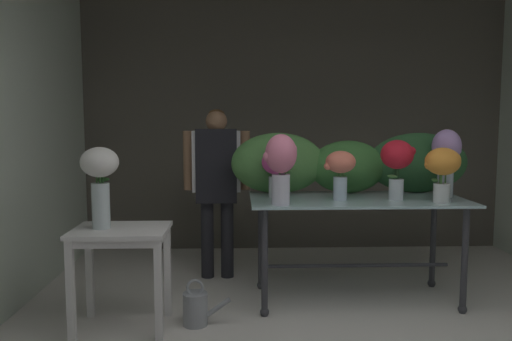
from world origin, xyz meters
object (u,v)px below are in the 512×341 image
at_px(vase_lilac_dahlias, 446,156).
at_px(vase_fuchsia_carnations, 277,167).
at_px(display_table_glass, 356,216).
at_px(vase_white_roses_tall, 100,177).
at_px(vase_crimson_snapdragons, 397,161).
at_px(side_table_white, 121,244).
at_px(vase_coral_hydrangea, 340,169).
at_px(vase_rosy_tulips, 281,163).
at_px(florist, 217,174).
at_px(watering_can, 196,308).
at_px(vase_sunset_peonies, 443,167).

height_order(vase_lilac_dahlias, vase_fuchsia_carnations, vase_lilac_dahlias).
height_order(display_table_glass, vase_white_roses_tall, vase_white_roses_tall).
height_order(vase_fuchsia_carnations, vase_white_roses_tall, vase_white_roses_tall).
bearing_deg(vase_crimson_snapdragons, vase_white_roses_tall, -170.40).
xyz_separation_m(display_table_glass, side_table_white, (-1.80, -0.49, -0.09)).
distance_m(side_table_white, vase_lilac_dahlias, 2.67).
relative_size(vase_crimson_snapdragons, vase_lilac_dahlias, 0.86).
relative_size(vase_coral_hydrangea, vase_fuchsia_carnations, 1.00).
height_order(side_table_white, vase_lilac_dahlias, vase_lilac_dahlias).
distance_m(vase_crimson_snapdragons, vase_rosy_tulips, 0.95).
bearing_deg(display_table_glass, vase_rosy_tulips, -155.20).
relative_size(side_table_white, vase_fuchsia_carnations, 1.85).
distance_m(vase_coral_hydrangea, vase_lilac_dahlias, 0.92).
xyz_separation_m(vase_crimson_snapdragons, vase_white_roses_tall, (-2.23, -0.38, -0.07)).
relative_size(vase_rosy_tulips, vase_lilac_dahlias, 0.95).
height_order(display_table_glass, vase_lilac_dahlias, vase_lilac_dahlias).
bearing_deg(side_table_white, display_table_glass, 15.11).
bearing_deg(display_table_glass, florist, 151.04).
xyz_separation_m(display_table_glass, vase_lilac_dahlias, (0.75, 0.05, 0.49)).
bearing_deg(vase_coral_hydrangea, watering_can, -162.11).
xyz_separation_m(vase_crimson_snapdragons, vase_lilac_dahlias, (0.46, 0.16, 0.03)).
bearing_deg(side_table_white, vase_white_roses_tall, 179.62).
bearing_deg(vase_white_roses_tall, watering_can, 2.35).
xyz_separation_m(vase_coral_hydrangea, vase_rosy_tulips, (-0.49, -0.20, 0.06)).
relative_size(vase_white_roses_tall, watering_can, 1.64).
relative_size(vase_coral_hydrangea, watering_can, 1.12).
xyz_separation_m(display_table_glass, vase_rosy_tulips, (-0.65, -0.30, 0.46)).
distance_m(display_table_glass, vase_rosy_tulips, 0.85).
bearing_deg(florist, vase_rosy_tulips, -61.18).
bearing_deg(vase_fuchsia_carnations, vase_rosy_tulips, -89.41).
xyz_separation_m(display_table_glass, vase_fuchsia_carnations, (-0.65, 0.08, 0.40)).
bearing_deg(watering_can, vase_rosy_tulips, 14.14).
bearing_deg(vase_coral_hydrangea, florist, 143.55).
xyz_separation_m(florist, vase_crimson_snapdragons, (1.46, -0.76, 0.19)).
height_order(florist, vase_lilac_dahlias, florist).
height_order(vase_rosy_tulips, vase_fuchsia_carnations, vase_rosy_tulips).
xyz_separation_m(florist, vase_lilac_dahlias, (1.92, -0.60, 0.21)).
relative_size(side_table_white, vase_white_roses_tall, 1.27).
xyz_separation_m(vase_rosy_tulips, vase_lilac_dahlias, (1.40, 0.35, 0.03)).
bearing_deg(vase_sunset_peonies, vase_crimson_snapdragons, 157.53).
bearing_deg(vase_fuchsia_carnations, vase_sunset_peonies, -14.29).
bearing_deg(watering_can, side_table_white, -176.93).
bearing_deg(vase_sunset_peonies, florist, 153.39).
bearing_deg(side_table_white, vase_sunset_peonies, 5.84).
relative_size(florist, vase_rosy_tulips, 3.00).
distance_m(vase_rosy_tulips, vase_fuchsia_carnations, 0.38).
bearing_deg(vase_white_roses_tall, florist, 55.81).
xyz_separation_m(side_table_white, vase_rosy_tulips, (1.15, 0.19, 0.56)).
bearing_deg(vase_rosy_tulips, display_table_glass, 24.80).
distance_m(vase_crimson_snapdragons, vase_white_roses_tall, 2.26).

